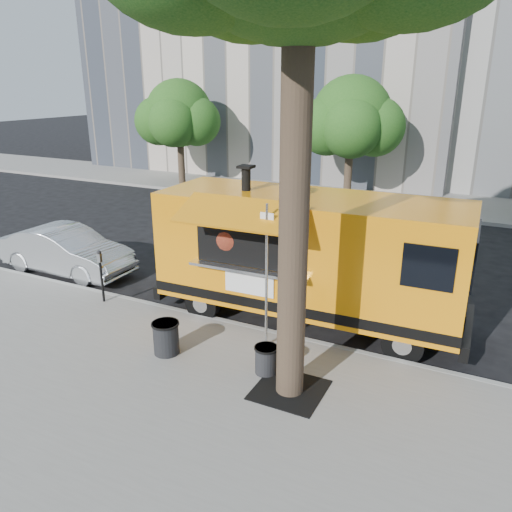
{
  "coord_description": "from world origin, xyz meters",
  "views": [
    {
      "loc": [
        5.42,
        -9.81,
        5.3
      ],
      "look_at": [
        0.55,
        0.0,
        1.47
      ],
      "focal_mm": 35.0,
      "sensor_mm": 36.0,
      "label": 1
    }
  ],
  "objects_px": {
    "far_tree_a": "(179,113)",
    "far_tree_b": "(351,117)",
    "sign_post": "(267,269)",
    "food_truck": "(307,254)",
    "parking_meter": "(101,270)",
    "sedan": "(67,251)",
    "trash_bin_right": "(166,337)",
    "trash_bin_left": "(266,359)"
  },
  "relations": [
    {
      "from": "sign_post",
      "to": "food_truck",
      "type": "height_order",
      "value": "food_truck"
    },
    {
      "from": "far_tree_b",
      "to": "sedan",
      "type": "xyz_separation_m",
      "value": [
        -4.59,
        -12.7,
        -3.16
      ]
    },
    {
      "from": "far_tree_a",
      "to": "parking_meter",
      "type": "distance_m",
      "value": 15.59
    },
    {
      "from": "trash_bin_left",
      "to": "trash_bin_right",
      "type": "height_order",
      "value": "trash_bin_right"
    },
    {
      "from": "far_tree_a",
      "to": "sedan",
      "type": "xyz_separation_m",
      "value": [
        4.41,
        -12.3,
        -3.1
      ]
    },
    {
      "from": "far_tree_a",
      "to": "sign_post",
      "type": "relative_size",
      "value": 1.79
    },
    {
      "from": "far_tree_b",
      "to": "parking_meter",
      "type": "relative_size",
      "value": 4.12
    },
    {
      "from": "far_tree_a",
      "to": "food_truck",
      "type": "bearing_deg",
      "value": -45.92
    },
    {
      "from": "sign_post",
      "to": "sedan",
      "type": "height_order",
      "value": "sign_post"
    },
    {
      "from": "sign_post",
      "to": "trash_bin_left",
      "type": "xyz_separation_m",
      "value": [
        0.43,
        -0.91,
        -1.41
      ]
    },
    {
      "from": "far_tree_b",
      "to": "sign_post",
      "type": "relative_size",
      "value": 1.83
    },
    {
      "from": "food_truck",
      "to": "sedan",
      "type": "height_order",
      "value": "food_truck"
    },
    {
      "from": "far_tree_a",
      "to": "sign_post",
      "type": "height_order",
      "value": "far_tree_a"
    },
    {
      "from": "far_tree_b",
      "to": "trash_bin_left",
      "type": "bearing_deg",
      "value": -78.87
    },
    {
      "from": "sedan",
      "to": "trash_bin_right",
      "type": "bearing_deg",
      "value": -116.42
    },
    {
      "from": "parking_meter",
      "to": "trash_bin_right",
      "type": "height_order",
      "value": "parking_meter"
    },
    {
      "from": "far_tree_b",
      "to": "food_truck",
      "type": "bearing_deg",
      "value": -77.64
    },
    {
      "from": "far_tree_b",
      "to": "trash_bin_left",
      "type": "height_order",
      "value": "far_tree_b"
    },
    {
      "from": "sign_post",
      "to": "trash_bin_right",
      "type": "xyz_separation_m",
      "value": [
        -1.66,
        -1.15,
        -1.35
      ]
    },
    {
      "from": "sedan",
      "to": "trash_bin_left",
      "type": "distance_m",
      "value": 7.97
    },
    {
      "from": "far_tree_b",
      "to": "sedan",
      "type": "bearing_deg",
      "value": -109.87
    },
    {
      "from": "far_tree_b",
      "to": "food_truck",
      "type": "height_order",
      "value": "far_tree_b"
    },
    {
      "from": "sign_post",
      "to": "food_truck",
      "type": "distance_m",
      "value": 1.74
    },
    {
      "from": "far_tree_b",
      "to": "food_truck",
      "type": "distance_m",
      "value": 13.01
    },
    {
      "from": "trash_bin_right",
      "to": "far_tree_a",
      "type": "bearing_deg",
      "value": 123.39
    },
    {
      "from": "sedan",
      "to": "sign_post",
      "type": "bearing_deg",
      "value": -102.44
    },
    {
      "from": "sign_post",
      "to": "trash_bin_right",
      "type": "height_order",
      "value": "sign_post"
    },
    {
      "from": "sign_post",
      "to": "trash_bin_left",
      "type": "distance_m",
      "value": 1.73
    },
    {
      "from": "trash_bin_left",
      "to": "far_tree_b",
      "type": "bearing_deg",
      "value": 101.13
    },
    {
      "from": "far_tree_a",
      "to": "sedan",
      "type": "height_order",
      "value": "far_tree_a"
    },
    {
      "from": "far_tree_a",
      "to": "far_tree_b",
      "type": "bearing_deg",
      "value": 2.54
    },
    {
      "from": "food_truck",
      "to": "far_tree_b",
      "type": "bearing_deg",
      "value": 100.62
    },
    {
      "from": "far_tree_a",
      "to": "sedan",
      "type": "relative_size",
      "value": 1.3
    },
    {
      "from": "food_truck",
      "to": "trash_bin_right",
      "type": "relative_size",
      "value": 10.76
    },
    {
      "from": "far_tree_a",
      "to": "food_truck",
      "type": "relative_size",
      "value": 0.75
    },
    {
      "from": "far_tree_b",
      "to": "parking_meter",
      "type": "bearing_deg",
      "value": -98.1
    },
    {
      "from": "far_tree_a",
      "to": "food_truck",
      "type": "height_order",
      "value": "far_tree_a"
    },
    {
      "from": "sedan",
      "to": "trash_bin_right",
      "type": "height_order",
      "value": "sedan"
    },
    {
      "from": "parking_meter",
      "to": "far_tree_b",
      "type": "bearing_deg",
      "value": 81.9
    },
    {
      "from": "sign_post",
      "to": "far_tree_b",
      "type": "bearing_deg",
      "value": 100.15
    },
    {
      "from": "sign_post",
      "to": "food_truck",
      "type": "bearing_deg",
      "value": 83.47
    },
    {
      "from": "far_tree_a",
      "to": "trash_bin_left",
      "type": "relative_size",
      "value": 9.96
    }
  ]
}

